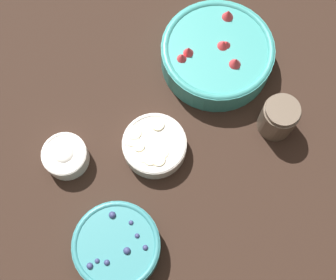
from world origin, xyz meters
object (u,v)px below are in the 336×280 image
object	(u,v)px
bowl_blueberries	(117,246)
bowl_bananas	(154,145)
bowl_strawberries	(217,53)
jar_chocolate	(278,118)
bowl_cream	(65,156)

from	to	relation	value
bowl_blueberries	bowl_bananas	bearing A→B (deg)	-138.61
bowl_strawberries	jar_chocolate	distance (m)	0.21
bowl_strawberries	bowl_cream	distance (m)	0.42
bowl_blueberries	jar_chocolate	bearing A→B (deg)	-171.42
bowl_blueberries	bowl_cream	bearing A→B (deg)	-88.15
bowl_cream	jar_chocolate	bearing A→B (deg)	160.12
bowl_strawberries	bowl_blueberries	world-z (taller)	bowl_strawberries
bowl_strawberries	bowl_blueberries	distance (m)	0.49
bowl_bananas	bowl_cream	bearing A→B (deg)	-22.67
bowl_cream	bowl_blueberries	bearing A→B (deg)	91.85
bowl_strawberries	bowl_bananas	distance (m)	0.26
bowl_bananas	bowl_cream	distance (m)	0.20
bowl_bananas	jar_chocolate	xyz separation A→B (m)	(-0.27, 0.09, 0.02)
bowl_blueberries	jar_chocolate	distance (m)	0.45
bowl_strawberries	bowl_blueberries	bearing A→B (deg)	33.65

